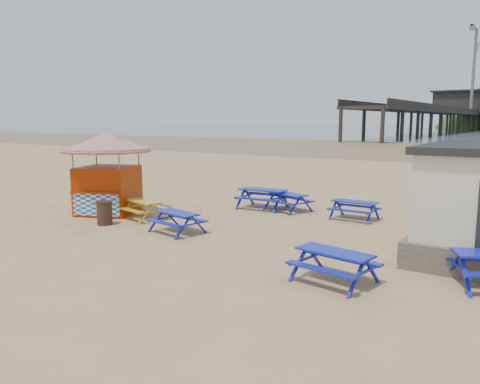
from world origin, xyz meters
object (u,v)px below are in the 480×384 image
Objects in this scene: picnic_table_yellow at (143,210)px; ice_cream_kiosk at (107,163)px; picnic_table_blue_a at (288,202)px; picnic_table_blue_b at (263,199)px; litter_bin at (104,213)px.

ice_cream_kiosk is (-2.04, 0.05, 1.70)m from picnic_table_yellow.
picnic_table_yellow is at bearing -111.75° from picnic_table_blue_a.
picnic_table_blue_a is 6.04m from picnic_table_yellow.
picnic_table_blue_b is 0.45× the size of ice_cream_kiosk.
picnic_table_yellow is (-2.72, -4.48, -0.06)m from picnic_table_blue_b.
litter_bin is (-3.16, -6.00, 0.02)m from picnic_table_blue_b.
picnic_table_blue_a is 1.07× the size of picnic_table_yellow.
picnic_table_blue_b reaches higher than picnic_table_blue_a.
picnic_table_blue_a is at bearing 2.54° from picnic_table_blue_b.
picnic_table_blue_a is 1.16m from picnic_table_blue_b.
picnic_table_blue_b reaches higher than picnic_table_yellow.
ice_cream_kiosk is at bearing -124.07° from picnic_table_blue_a.
picnic_table_yellow is at bearing 73.50° from litter_bin.
ice_cream_kiosk reaches higher than picnic_table_blue_b.
litter_bin is at bearing -106.97° from picnic_table_blue_a.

